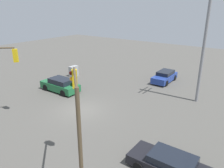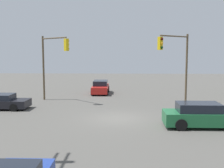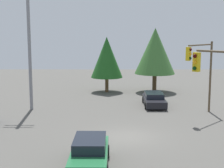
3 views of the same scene
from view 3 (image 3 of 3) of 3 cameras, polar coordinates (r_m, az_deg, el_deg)
The scene contains 7 objects.
ground_plane at distance 23.05m, azimuth 2.52°, elevation -8.74°, with size 80.00×80.00×0.00m, color #54514C.
sedan_dark at distance 32.37m, azimuth 7.01°, elevation -2.55°, with size 1.98×4.52×1.22m.
sedan_green at distance 17.97m, azimuth -3.74°, elevation -11.48°, with size 1.97×4.65×1.50m.
traffic_signal_main at distance 29.04m, azimuth 14.74°, elevation 3.05°, with size 2.84×3.05×6.08m.
utility_pole_tall at distance 30.80m, azimuth -13.61°, elevation 7.28°, with size 2.20×0.28×11.88m.
tree_far at distance 39.01m, azimuth -0.88°, elevation 4.46°, with size 3.60×3.60×6.29m.
tree_corner at distance 39.24m, azimuth 7.17°, elevation 5.46°, with size 4.57×4.57×7.29m.
Camera 3 is at (0.84, 21.95, 6.97)m, focal length 55.00 mm.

